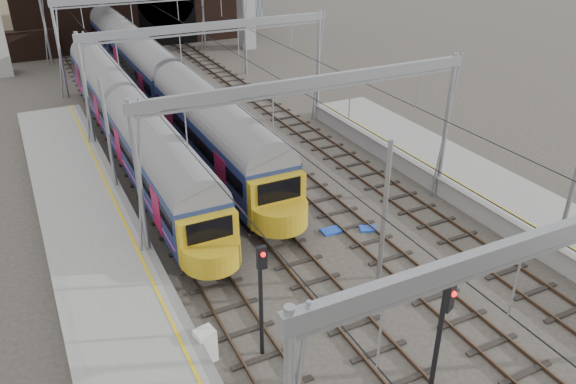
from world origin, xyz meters
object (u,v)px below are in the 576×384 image
train_main (123,45)px  relay_cabinet (206,345)px  train_second (128,119)px  signal_near_centre (441,333)px  signal_near_left (261,288)px

train_main → relay_cabinet: size_ratio=50.32×
train_second → signal_near_centre: 25.68m
train_second → train_main: bearing=78.8°
train_second → signal_near_left: signal_near_left is taller
signal_near_centre → train_main: bearing=68.3°
signal_near_left → signal_near_centre: signal_near_centre is taller
train_main → signal_near_left: 41.01m
signal_near_centre → relay_cabinet: 8.28m
relay_cabinet → signal_near_centre: bearing=-53.0°
signal_near_left → train_main: bearing=87.3°
train_main → signal_near_left: size_ratio=14.39×
train_main → signal_near_centre: (0.00, -45.51, 0.60)m
signal_near_left → train_second: bearing=93.1°
signal_near_left → relay_cabinet: size_ratio=3.50×
train_main → signal_near_centre: signal_near_centre is taller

